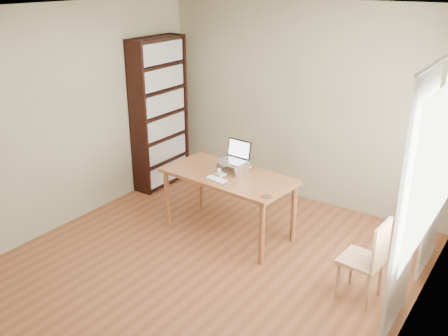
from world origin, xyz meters
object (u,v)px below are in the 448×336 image
(desk, at_px, (229,181))
(keyboard, at_px, (217,180))
(chair, at_px, (368,258))
(bookshelf, at_px, (160,114))
(laptop, at_px, (235,155))
(cat, at_px, (234,166))

(desk, xyz_separation_m, keyboard, (-0.01, -0.22, 0.10))
(keyboard, height_order, chair, chair)
(bookshelf, relative_size, desk, 1.34)
(bookshelf, xyz_separation_m, keyboard, (1.62, -0.92, -0.29))
(laptop, relative_size, keyboard, 1.15)
(laptop, xyz_separation_m, cat, (-0.00, -0.02, -0.12))
(keyboard, bearing_deg, chair, 3.62)
(laptop, distance_m, cat, 0.12)
(keyboard, distance_m, cat, 0.34)
(keyboard, xyz_separation_m, chair, (1.79, -0.12, -0.31))
(chair, bearing_deg, keyboard, -179.55)
(keyboard, xyz_separation_m, cat, (0.00, 0.33, 0.06))
(bookshelf, xyz_separation_m, desk, (1.63, -0.70, -0.39))
(chair, bearing_deg, desk, 173.48)
(desk, bearing_deg, bookshelf, 161.24)
(chair, bearing_deg, bookshelf, 167.33)
(bookshelf, height_order, cat, bookshelf)
(cat, bearing_deg, laptop, 97.15)
(keyboard, bearing_deg, bookshelf, 157.88)
(keyboard, bearing_deg, laptop, 96.16)
(cat, bearing_deg, keyboard, -74.31)
(bookshelf, distance_m, cat, 1.74)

